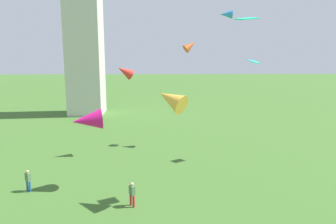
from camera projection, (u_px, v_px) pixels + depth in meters
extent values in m
cylinder|color=red|center=(131.00, 199.00, 22.70)|extent=(0.15, 0.15, 0.80)
cylinder|color=red|center=(134.00, 201.00, 22.41)|extent=(0.15, 0.15, 0.80)
cube|color=#51754C|center=(132.00, 190.00, 22.41)|extent=(0.45, 0.50, 0.63)
sphere|color=#D8AD84|center=(132.00, 184.00, 22.33)|extent=(0.23, 0.23, 0.23)
cylinder|color=#235693|center=(27.00, 186.00, 24.97)|extent=(0.15, 0.15, 0.78)
cylinder|color=#235693|center=(30.00, 187.00, 24.75)|extent=(0.15, 0.15, 0.78)
cube|color=#51754C|center=(28.00, 177.00, 24.73)|extent=(0.48, 0.46, 0.61)
sphere|color=#D8AD84|center=(27.00, 172.00, 24.65)|extent=(0.23, 0.23, 0.23)
cone|color=gold|center=(171.00, 99.00, 21.93)|extent=(2.53, 2.35, 1.86)
cone|color=#C74F1F|center=(190.00, 46.00, 35.33)|extent=(1.77, 1.33, 1.47)
cube|color=#23EEB9|center=(247.00, 19.00, 22.06)|extent=(1.62, 1.43, 0.28)
cone|color=#2D8FDA|center=(226.00, 14.00, 34.46)|extent=(1.25, 0.93, 0.86)
cone|color=red|center=(125.00, 71.00, 31.95)|extent=(2.00, 1.62, 1.59)
cone|color=#D81578|center=(87.00, 120.00, 24.67)|extent=(2.50, 2.03, 1.62)
cube|color=#19EBD4|center=(254.00, 62.00, 30.54)|extent=(1.24, 1.20, 0.42)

